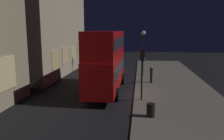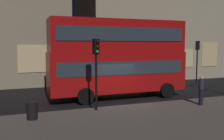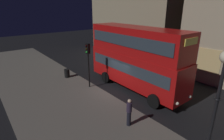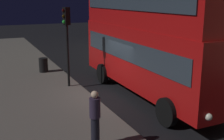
# 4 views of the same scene
# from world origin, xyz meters

# --- Properties ---
(ground_plane) EXTENTS (80.00, 80.00, 0.00)m
(ground_plane) POSITION_xyz_m (0.00, 0.00, 0.00)
(ground_plane) COLOR black
(sidewalk_slab) EXTENTS (44.00, 7.30, 0.12)m
(sidewalk_slab) POSITION_xyz_m (0.00, -4.30, 0.06)
(sidewalk_slab) COLOR #5B564F
(sidewalk_slab) RESTS_ON ground
(double_decker_bus) EXTENTS (9.75, 2.78, 5.44)m
(double_decker_bus) POSITION_xyz_m (0.57, 1.93, 3.04)
(double_decker_bus) COLOR #B20F0F
(double_decker_bus) RESTS_ON ground
(traffic_light_near_kerb) EXTENTS (0.37, 0.39, 3.96)m
(traffic_light_near_kerb) POSITION_xyz_m (-1.96, -1.25, 2.97)
(traffic_light_near_kerb) COLOR black
(traffic_light_near_kerb) RESTS_ON sidewalk_slab
(pedestrian) EXTENTS (0.33, 0.33, 1.77)m
(pedestrian) POSITION_xyz_m (4.32, -2.27, 1.04)
(pedestrian) COLOR black
(pedestrian) RESTS_ON sidewalk_slab
(litter_bin) EXTENTS (0.53, 0.53, 0.86)m
(litter_bin) POSITION_xyz_m (-5.41, -1.81, 0.55)
(litter_bin) COLOR black
(litter_bin) RESTS_ON sidewalk_slab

